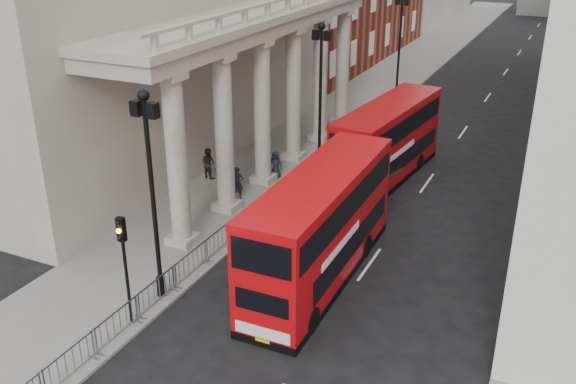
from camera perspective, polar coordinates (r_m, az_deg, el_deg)
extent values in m
plane|color=black|center=(23.45, -15.76, -14.17)|extent=(260.00, 260.00, 0.00)
cube|color=slate|center=(48.35, 4.76, 6.83)|extent=(6.00, 140.00, 0.12)
cube|color=slate|center=(47.44, 8.11, 6.35)|extent=(0.20, 140.00, 0.14)
cube|color=gray|center=(40.11, -11.66, 11.68)|extent=(9.00, 28.00, 12.00)
cylinder|color=black|center=(25.98, -11.22, -8.20)|extent=(0.36, 0.36, 0.80)
cylinder|color=black|center=(24.29, -11.88, -0.97)|extent=(0.18, 0.18, 8.00)
sphere|color=black|center=(22.92, -12.74, 8.39)|extent=(0.44, 0.44, 0.44)
cube|color=black|center=(22.85, -11.93, 7.10)|extent=(0.35, 0.35, 0.55)
cube|color=black|center=(23.26, -13.32, 7.27)|extent=(0.35, 0.35, 0.55)
cylinder|color=black|center=(38.55, 2.77, 3.15)|extent=(0.36, 0.36, 0.80)
cylinder|color=black|center=(37.44, 2.88, 8.31)|extent=(0.18, 0.18, 8.00)
sphere|color=black|center=(36.56, 3.02, 14.52)|extent=(0.44, 0.44, 0.44)
cube|color=black|center=(36.51, 3.52, 13.70)|extent=(0.35, 0.35, 0.55)
cube|color=black|center=(36.78, 2.48, 13.79)|extent=(0.35, 0.35, 0.55)
cylinder|color=black|center=(53.00, 9.59, 8.62)|extent=(0.36, 0.36, 0.80)
cylinder|color=black|center=(52.20, 9.86, 12.43)|extent=(0.18, 0.18, 8.00)
cube|color=black|center=(51.54, 10.53, 16.31)|extent=(0.35, 0.35, 0.55)
cube|color=black|center=(51.73, 9.76, 16.38)|extent=(0.35, 0.35, 0.55)
cylinder|color=black|center=(23.94, -14.08, -7.83)|extent=(0.12, 0.12, 3.40)
cube|color=black|center=(22.91, -14.61, -3.23)|extent=(0.28, 0.22, 0.90)
sphere|color=black|center=(22.69, -14.89, -2.69)|extent=(0.18, 0.18, 0.18)
sphere|color=orange|center=(22.83, -14.81, -3.36)|extent=(0.18, 0.18, 0.18)
sphere|color=black|center=(22.96, -14.73, -4.03)|extent=(0.18, 0.18, 0.18)
cube|color=gray|center=(22.54, -18.82, -14.23)|extent=(0.50, 2.30, 1.10)
cube|color=gray|center=(23.88, -14.95, -11.31)|extent=(0.50, 2.30, 1.10)
cube|color=gray|center=(25.37, -11.58, -8.68)|extent=(0.50, 2.30, 1.10)
cube|color=gray|center=(26.98, -8.63, -6.33)|extent=(0.50, 2.30, 1.10)
cube|color=gray|center=(28.69, -6.05, -4.23)|extent=(0.50, 2.30, 1.10)
cube|color=gray|center=(30.49, -3.78, -2.37)|extent=(0.50, 2.30, 1.10)
cube|color=#C0080D|center=(26.47, 2.88, -4.96)|extent=(2.66, 10.64, 2.02)
cube|color=#C0080D|center=(25.53, 2.97, -0.83)|extent=(2.66, 10.64, 1.77)
cube|color=#C0080D|center=(25.13, 3.02, 1.26)|extent=(2.70, 10.68, 0.25)
cube|color=black|center=(27.06, 2.83, -7.17)|extent=(2.68, 10.64, 0.35)
cube|color=black|center=(26.35, 2.89, -4.48)|extent=(2.69, 8.62, 1.01)
cube|color=black|center=(25.49, 2.98, -0.63)|extent=(2.71, 10.03, 1.11)
cube|color=white|center=(22.77, -2.29, -12.36)|extent=(2.12, 0.09, 0.45)
cube|color=yellow|center=(22.96, -2.28, -13.05)|extent=(0.56, 0.05, 0.13)
cylinder|color=black|center=(24.46, -2.98, -9.97)|extent=(0.34, 1.01, 1.01)
cylinder|color=black|center=(23.65, 2.03, -11.26)|extent=(0.34, 1.01, 1.01)
cylinder|color=black|center=(29.28, 2.59, -3.87)|extent=(0.34, 1.01, 1.01)
cylinder|color=black|center=(28.61, 6.84, -4.74)|extent=(0.34, 1.01, 1.01)
cube|color=#AC070B|center=(36.66, 8.72, 3.08)|extent=(3.42, 10.25, 1.92)
cube|color=#AC070B|center=(36.02, 8.92, 6.04)|extent=(3.42, 10.25, 1.68)
cube|color=#AC070B|center=(35.74, 9.02, 7.50)|extent=(3.47, 10.29, 0.24)
cube|color=black|center=(37.07, 8.62, 1.45)|extent=(3.44, 10.25, 0.34)
cube|color=black|center=(36.58, 8.75, 3.43)|extent=(3.28, 8.35, 0.96)
cube|color=black|center=(35.99, 8.93, 6.18)|extent=(3.42, 9.69, 1.05)
cube|color=white|center=(32.67, 5.17, -0.65)|extent=(2.01, 0.27, 0.43)
cube|color=yellow|center=(32.79, 5.14, -1.16)|extent=(0.53, 0.09, 0.12)
cylinder|color=black|center=(34.41, 4.68, 0.41)|extent=(0.40, 0.98, 0.96)
cylinder|color=black|center=(33.59, 7.97, -0.35)|extent=(0.40, 0.98, 0.96)
cylinder|color=black|center=(39.37, 8.56, 3.29)|extent=(0.40, 0.98, 0.96)
cylinder|color=black|center=(38.65, 11.50, 2.68)|extent=(0.40, 0.98, 0.96)
imported|color=black|center=(33.61, -4.52, 0.79)|extent=(0.75, 0.64, 1.75)
imported|color=black|center=(36.45, -7.10, 2.56)|extent=(0.96, 0.80, 1.77)
imported|color=black|center=(36.24, -1.10, 2.45)|extent=(0.84, 0.62, 1.57)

